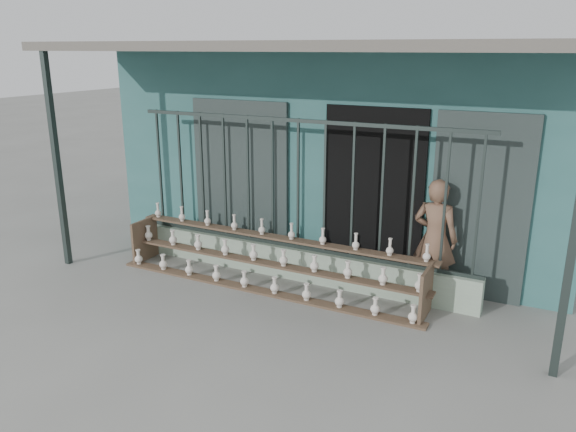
% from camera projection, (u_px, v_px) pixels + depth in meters
% --- Properties ---
extents(ground, '(60.00, 60.00, 0.00)m').
position_uv_depth(ground, '(251.00, 315.00, 6.84)').
color(ground, slate).
extents(workshop_building, '(7.40, 6.60, 3.21)m').
position_uv_depth(workshop_building, '(370.00, 136.00, 9.98)').
color(workshop_building, '#2D5F5D').
rests_on(workshop_building, ground).
extents(parapet_wall, '(5.00, 0.20, 0.45)m').
position_uv_depth(parapet_wall, '(298.00, 263.00, 7.89)').
color(parapet_wall, '#98B097').
rests_on(parapet_wall, ground).
extents(security_fence, '(5.00, 0.04, 1.80)m').
position_uv_depth(security_fence, '(298.00, 186.00, 7.56)').
color(security_fence, '#283330').
rests_on(security_fence, parapet_wall).
extents(shelf_rack, '(4.50, 0.68, 0.85)m').
position_uv_depth(shelf_rack, '(268.00, 261.00, 7.60)').
color(shelf_rack, brown).
rests_on(shelf_rack, ground).
extents(elderly_woman, '(0.61, 0.43, 1.57)m').
position_uv_depth(elderly_woman, '(435.00, 239.00, 7.18)').
color(elderly_woman, brown).
rests_on(elderly_woman, ground).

